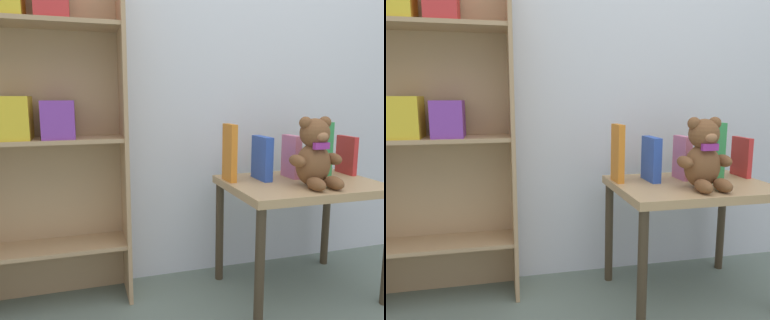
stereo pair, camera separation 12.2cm
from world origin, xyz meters
TOP-DOWN VIEW (x-y plane):
  - wall_back at (0.00, 1.30)m, footprint 4.80×0.06m
  - bookshelf_side at (-1.04, 1.17)m, footprint 0.73×0.23m
  - display_table at (0.10, 0.92)m, footprint 0.69×0.50m
  - teddy_bear at (0.10, 0.82)m, footprint 0.23×0.21m
  - book_standing_orange at (-0.21, 1.02)m, footprint 0.03×0.11m
  - book_standing_blue at (-0.05, 1.01)m, footprint 0.04×0.15m
  - book_standing_pink at (0.10, 1.01)m, footprint 0.04×0.12m
  - book_standing_green at (0.26, 1.01)m, footprint 0.05×0.15m
  - book_standing_red at (0.42, 1.01)m, footprint 0.03×0.14m

SIDE VIEW (x-z plane):
  - display_table at x=0.10m, z-range 0.20..0.74m
  - book_standing_red at x=0.42m, z-range 0.54..0.74m
  - book_standing_blue at x=-0.05m, z-range 0.54..0.75m
  - book_standing_pink at x=0.10m, z-range 0.54..0.75m
  - book_standing_orange at x=-0.21m, z-range 0.54..0.81m
  - book_standing_green at x=0.26m, z-range 0.54..0.81m
  - teddy_bear at x=0.10m, z-range 0.53..0.83m
  - bookshelf_side at x=-1.04m, z-range 0.10..1.59m
  - wall_back at x=0.00m, z-range 0.00..2.50m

